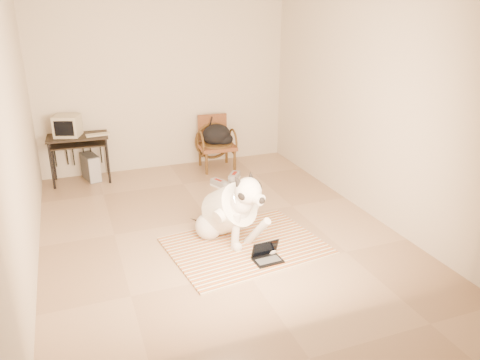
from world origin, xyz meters
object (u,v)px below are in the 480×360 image
computer_desk (78,142)px  pc_tower (91,167)px  backpack (218,136)px  laptop (267,255)px  crt_monitor (67,126)px  rattan_chair (216,143)px  dog (230,211)px

computer_desk → pc_tower: size_ratio=1.94×
pc_tower → backpack: size_ratio=0.94×
laptop → computer_desk: computer_desk is taller
laptop → crt_monitor: 3.76m
computer_desk → crt_monitor: bearing=160.7°
computer_desk → crt_monitor: size_ratio=2.07×
laptop → rattan_chair: (0.43, 3.06, 0.36)m
dog → laptop: (0.21, -0.58, -0.30)m
crt_monitor → backpack: 2.29m
pc_tower → rattan_chair: (1.98, -0.15, 0.23)m
computer_desk → backpack: (2.14, -0.14, -0.07)m
computer_desk → dog: bearing=-60.1°
laptop → computer_desk: bearing=118.1°
computer_desk → backpack: bearing=-3.6°
computer_desk → rattan_chair: (2.12, -0.10, -0.19)m
computer_desk → rattan_chair: rattan_chair is taller
computer_desk → backpack: size_ratio=1.83×
crt_monitor → backpack: crt_monitor is taller
crt_monitor → backpack: size_ratio=0.89×
computer_desk → pc_tower: 0.45m
dog → computer_desk: size_ratio=1.28×
computer_desk → crt_monitor: 0.29m
crt_monitor → backpack: (2.26, -0.18, -0.33)m
laptop → backpack: 3.09m
computer_desk → rattan_chair: size_ratio=1.05×
dog → pc_tower: (-1.34, 2.62, -0.17)m
crt_monitor → rattan_chair: 2.28m
crt_monitor → dog: bearing=-58.6°
crt_monitor → rattan_chair: size_ratio=0.51×
crt_monitor → backpack: bearing=-4.5°
rattan_chair → pc_tower: bearing=175.7°
laptop → pc_tower: bearing=115.8°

